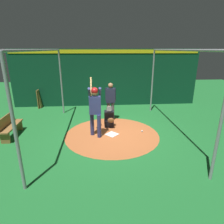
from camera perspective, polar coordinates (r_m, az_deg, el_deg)
ground_plane at (r=7.63m, az=0.00°, el=-6.79°), size 26.81×26.81×0.00m
dirt_circle at (r=7.63m, az=0.00°, el=-6.77°), size 3.72×3.72×0.01m
home_plate at (r=7.62m, az=0.00°, el=-6.70°), size 0.59×0.59×0.01m
batter at (r=7.12m, az=-5.15°, el=1.59°), size 0.68×0.49×2.25m
catcher at (r=8.24m, az=-0.88°, el=-1.97°), size 0.58×0.40×0.96m
umpire at (r=8.83m, az=-0.43°, el=3.77°), size 0.22×0.49×1.79m
back_wall at (r=11.26m, az=-1.71°, el=10.26°), size 0.22×10.81×3.27m
cage_frame at (r=6.97m, az=0.00°, el=10.32°), size 5.91×4.81×3.25m
bat_rack at (r=11.73m, az=-21.04°, el=3.61°), size 0.58×0.17×1.05m
bench at (r=8.31m, az=-28.39°, el=-3.70°), size 1.44×0.36×0.85m
baseball_0 at (r=7.92m, az=9.03°, el=-5.69°), size 0.07×0.07×0.07m
baseball_1 at (r=7.51m, az=-3.27°, el=-6.89°), size 0.07×0.07×0.07m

